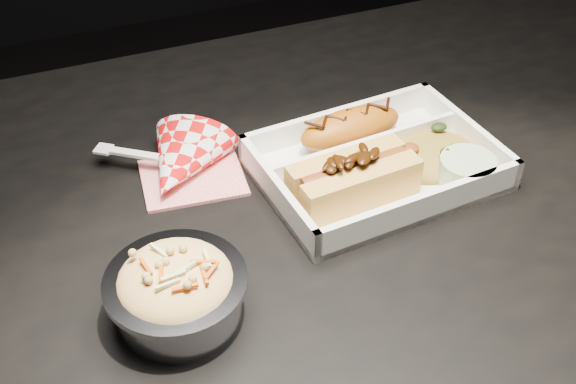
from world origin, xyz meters
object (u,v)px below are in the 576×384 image
(napkin_fork, at_px, (180,164))
(hotdog, at_px, (354,176))
(dining_table, at_px, (321,270))
(fried_pastry, at_px, (351,128))
(foil_coleslaw_cup, at_px, (176,289))
(food_tray, at_px, (375,168))

(napkin_fork, bearing_deg, hotdog, 1.22)
(hotdog, relative_size, napkin_fork, 0.87)
(dining_table, relative_size, fried_pastry, 9.51)
(fried_pastry, distance_m, napkin_fork, 0.20)
(dining_table, relative_size, foil_coleslaw_cup, 9.59)
(fried_pastry, bearing_deg, foil_coleslaw_cup, -146.09)
(napkin_fork, bearing_deg, foil_coleslaw_cup, -69.88)
(hotdog, bearing_deg, foil_coleslaw_cup, -163.50)
(fried_pastry, bearing_deg, napkin_fork, 173.00)
(dining_table, distance_m, fried_pastry, 0.16)
(food_tray, distance_m, fried_pastry, 0.06)
(food_tray, bearing_deg, hotdog, -149.23)
(food_tray, height_order, fried_pastry, fried_pastry)
(food_tray, bearing_deg, napkin_fork, 153.81)
(foil_coleslaw_cup, bearing_deg, hotdog, 21.33)
(food_tray, distance_m, napkin_fork, 0.21)
(hotdog, bearing_deg, fried_pastry, 60.95)
(dining_table, bearing_deg, food_tray, 22.84)
(hotdog, height_order, napkin_fork, napkin_fork)
(dining_table, relative_size, food_tray, 4.55)
(dining_table, distance_m, hotdog, 0.13)
(hotdog, bearing_deg, dining_table, 178.49)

